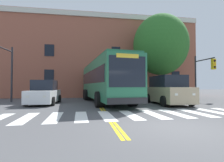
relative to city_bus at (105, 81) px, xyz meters
The scene contains 12 objects.
ground_plane 9.89m from the city_bus, 82.71° to the right, with size 120.00×120.00×0.00m, color #4C4C4F.
crosswalk 7.29m from the city_bus, 75.94° to the right, with size 15.11×3.46×0.01m.
lane_line_yellow_inner 7.46m from the city_bus, 95.92° to the left, with size 0.12×36.00×0.01m, color gold.
lane_line_yellow_outer 7.45m from the city_bus, 94.66° to the left, with size 0.12×36.00×0.01m, color gold.
city_bus is the anchor object (origin of this frame).
car_white_near_lane 5.07m from the city_bus, behind, with size 2.14×4.56×1.89m.
car_tan_far_lane 5.36m from the city_bus, 27.93° to the right, with size 2.33×4.89×2.23m.
traffic_light_near_corner 10.37m from the city_bus, ahead, with size 0.35×2.89×4.69m.
traffic_light_far_corner 8.46m from the city_bus, behind, with size 0.56×3.83×4.93m.
traffic_light_overhead 1.85m from the city_bus, 63.91° to the left, with size 0.42×3.86×4.64m.
street_tree_curbside_large 8.80m from the city_bus, 27.26° to the left, with size 8.58×8.53×9.66m.
building_facade 11.04m from the city_bus, 100.36° to the left, with size 30.19×8.32×10.71m.
Camera 1 is at (-2.98, -5.69, 1.43)m, focal length 28.00 mm.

